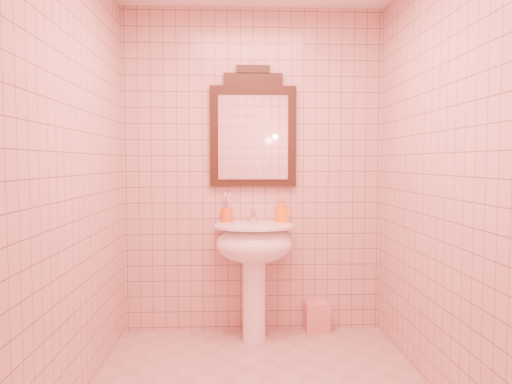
{
  "coord_description": "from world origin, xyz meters",
  "views": [
    {
      "loc": [
        -0.14,
        -2.76,
        1.32
      ],
      "look_at": [
        -0.0,
        0.55,
        1.12
      ],
      "focal_mm": 35.0,
      "sensor_mm": 36.0,
      "label": 1
    }
  ],
  "objects_px": {
    "mirror": "(253,131)",
    "soap_dispenser": "(282,211)",
    "pedestal_sink": "(254,252)",
    "towel": "(317,317)",
    "toothbrush_cup": "(227,215)"
  },
  "relations": [
    {
      "from": "toothbrush_cup",
      "to": "towel",
      "type": "bearing_deg",
      "value": -0.37
    },
    {
      "from": "toothbrush_cup",
      "to": "soap_dispenser",
      "type": "bearing_deg",
      "value": -4.09
    },
    {
      "from": "toothbrush_cup",
      "to": "soap_dispenser",
      "type": "height_order",
      "value": "toothbrush_cup"
    },
    {
      "from": "pedestal_sink",
      "to": "towel",
      "type": "height_order",
      "value": "pedestal_sink"
    },
    {
      "from": "towel",
      "to": "pedestal_sink",
      "type": "bearing_deg",
      "value": -161.33
    },
    {
      "from": "pedestal_sink",
      "to": "mirror",
      "type": "relative_size",
      "value": 0.94
    },
    {
      "from": "pedestal_sink",
      "to": "toothbrush_cup",
      "type": "relative_size",
      "value": 4.25
    },
    {
      "from": "pedestal_sink",
      "to": "soap_dispenser",
      "type": "xyz_separation_m",
      "value": [
        0.22,
        0.14,
        0.29
      ]
    },
    {
      "from": "pedestal_sink",
      "to": "mirror",
      "type": "distance_m",
      "value": 0.92
    },
    {
      "from": "toothbrush_cup",
      "to": "towel",
      "type": "height_order",
      "value": "toothbrush_cup"
    },
    {
      "from": "soap_dispenser",
      "to": "towel",
      "type": "bearing_deg",
      "value": -10.59
    },
    {
      "from": "soap_dispenser",
      "to": "towel",
      "type": "height_order",
      "value": "soap_dispenser"
    },
    {
      "from": "pedestal_sink",
      "to": "towel",
      "type": "bearing_deg",
      "value": 18.67
    },
    {
      "from": "mirror",
      "to": "toothbrush_cup",
      "type": "height_order",
      "value": "mirror"
    },
    {
      "from": "mirror",
      "to": "soap_dispenser",
      "type": "distance_m",
      "value": 0.65
    }
  ]
}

